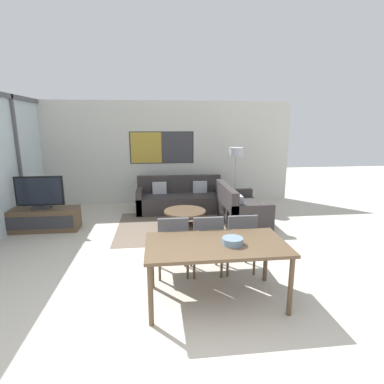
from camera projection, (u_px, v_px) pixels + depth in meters
ground_plane at (174, 347)px, 2.99m from camera, size 24.00×24.00×0.00m
wall_back at (161, 153)px, 8.31m from camera, size 7.33×0.09×2.80m
area_rug at (185, 226)px, 6.57m from camera, size 2.92×2.17×0.01m
tv_console at (43, 219)px, 6.25m from camera, size 1.46×0.48×0.47m
television at (40, 193)px, 6.13m from camera, size 0.95×0.20×0.68m
sofa_main at (180, 199)px, 7.76m from camera, size 2.20×0.91×0.86m
sofa_side at (238, 210)px, 6.77m from camera, size 0.91×1.61×0.86m
coffee_table at (185, 214)px, 6.51m from camera, size 0.91×0.91×0.35m
dining_table at (216, 249)px, 3.65m from camera, size 1.71×0.92×0.77m
dining_chair_left at (173, 243)px, 4.30m from camera, size 0.46×0.46×0.92m
dining_chair_centre at (207, 242)px, 4.34m from camera, size 0.46×0.46×0.92m
dining_chair_right at (240, 240)px, 4.42m from camera, size 0.46×0.46×0.92m
fruit_bowl at (233, 241)px, 3.59m from camera, size 0.26×0.26×0.08m
floor_lamp at (236, 157)px, 7.66m from camera, size 0.35×0.35×1.60m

